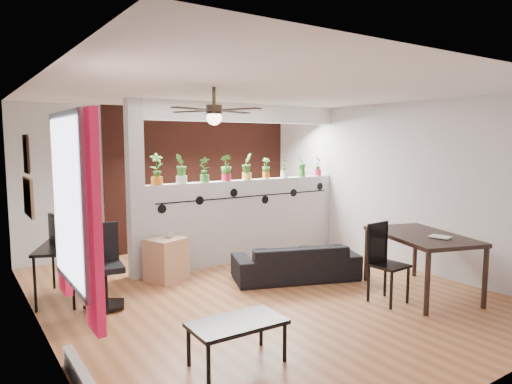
{
  "coord_description": "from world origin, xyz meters",
  "views": [
    {
      "loc": [
        -3.32,
        -4.87,
        2.0
      ],
      "look_at": [
        0.38,
        0.6,
        1.26
      ],
      "focal_mm": 32.0,
      "sensor_mm": 36.0,
      "label": 1
    }
  ],
  "objects_px": {
    "ceiling_fan": "(214,113)",
    "computer_desk": "(61,250)",
    "potted_plant_2": "(204,169)",
    "potted_plant_4": "(247,166)",
    "office_chair": "(104,272)",
    "cup": "(169,235)",
    "coffee_table": "(237,326)",
    "folding_chair": "(383,255)",
    "potted_plant_7": "(302,165)",
    "cube_shelf": "(166,259)",
    "potted_plant_0": "(157,168)",
    "potted_plant_3": "(226,167)",
    "potted_plant_6": "(284,166)",
    "potted_plant_1": "(181,168)",
    "sofa": "(296,262)",
    "dining_table": "(421,240)",
    "potted_plant_5": "(266,168)",
    "potted_plant_8": "(318,165)"
  },
  "relations": [
    {
      "from": "ceiling_fan",
      "to": "sofa",
      "type": "height_order",
      "value": "ceiling_fan"
    },
    {
      "from": "potted_plant_0",
      "to": "cup",
      "type": "bearing_deg",
      "value": -85.48
    },
    {
      "from": "ceiling_fan",
      "to": "office_chair",
      "type": "relative_size",
      "value": 1.2
    },
    {
      "from": "potted_plant_0",
      "to": "potted_plant_7",
      "type": "height_order",
      "value": "potted_plant_0"
    },
    {
      "from": "potted_plant_5",
      "to": "coffee_table",
      "type": "relative_size",
      "value": 0.41
    },
    {
      "from": "potted_plant_2",
      "to": "folding_chair",
      "type": "relative_size",
      "value": 0.41
    },
    {
      "from": "potted_plant_6",
      "to": "dining_table",
      "type": "distance_m",
      "value": 2.89
    },
    {
      "from": "sofa",
      "to": "cube_shelf",
      "type": "relative_size",
      "value": 2.79
    },
    {
      "from": "potted_plant_7",
      "to": "cube_shelf",
      "type": "relative_size",
      "value": 0.64
    },
    {
      "from": "potted_plant_6",
      "to": "computer_desk",
      "type": "relative_size",
      "value": 0.35
    },
    {
      "from": "potted_plant_0",
      "to": "potted_plant_5",
      "type": "xyz_separation_m",
      "value": [
        1.97,
        0.0,
        -0.06
      ]
    },
    {
      "from": "potted_plant_1",
      "to": "coffee_table",
      "type": "relative_size",
      "value": 0.53
    },
    {
      "from": "potted_plant_2",
      "to": "coffee_table",
      "type": "bearing_deg",
      "value": -112.84
    },
    {
      "from": "potted_plant_3",
      "to": "potted_plant_6",
      "type": "relative_size",
      "value": 1.13
    },
    {
      "from": "ceiling_fan",
      "to": "coffee_table",
      "type": "height_order",
      "value": "ceiling_fan"
    },
    {
      "from": "potted_plant_2",
      "to": "potted_plant_4",
      "type": "height_order",
      "value": "potted_plant_4"
    },
    {
      "from": "potted_plant_6",
      "to": "cube_shelf",
      "type": "height_order",
      "value": "potted_plant_6"
    },
    {
      "from": "computer_desk",
      "to": "dining_table",
      "type": "xyz_separation_m",
      "value": [
        3.93,
        -2.42,
        0.08
      ]
    },
    {
      "from": "ceiling_fan",
      "to": "computer_desk",
      "type": "xyz_separation_m",
      "value": [
        -1.41,
        1.46,
        -1.69
      ]
    },
    {
      "from": "potted_plant_5",
      "to": "potted_plant_7",
      "type": "xyz_separation_m",
      "value": [
        0.79,
        0.0,
        0.02
      ]
    },
    {
      "from": "potted_plant_0",
      "to": "coffee_table",
      "type": "height_order",
      "value": "potted_plant_0"
    },
    {
      "from": "potted_plant_2",
      "to": "dining_table",
      "type": "relative_size",
      "value": 0.24
    },
    {
      "from": "cup",
      "to": "folding_chair",
      "type": "relative_size",
      "value": 0.11
    },
    {
      "from": "sofa",
      "to": "cup",
      "type": "height_order",
      "value": "cup"
    },
    {
      "from": "cube_shelf",
      "to": "office_chair",
      "type": "xyz_separation_m",
      "value": [
        -1.05,
        -0.6,
        0.13
      ]
    },
    {
      "from": "potted_plant_0",
      "to": "office_chair",
      "type": "xyz_separation_m",
      "value": [
        -1.07,
        -0.94,
        -1.16
      ]
    },
    {
      "from": "potted_plant_8",
      "to": "sofa",
      "type": "height_order",
      "value": "potted_plant_8"
    },
    {
      "from": "potted_plant_7",
      "to": "office_chair",
      "type": "distance_m",
      "value": 4.11
    },
    {
      "from": "potted_plant_1",
      "to": "potted_plant_6",
      "type": "height_order",
      "value": "potted_plant_1"
    },
    {
      "from": "cube_shelf",
      "to": "office_chair",
      "type": "height_order",
      "value": "office_chair"
    },
    {
      "from": "potted_plant_3",
      "to": "potted_plant_7",
      "type": "height_order",
      "value": "potted_plant_3"
    },
    {
      "from": "cube_shelf",
      "to": "coffee_table",
      "type": "bearing_deg",
      "value": -121.1
    },
    {
      "from": "potted_plant_1",
      "to": "potted_plant_5",
      "type": "distance_m",
      "value": 1.58
    },
    {
      "from": "cup",
      "to": "coffee_table",
      "type": "height_order",
      "value": "cup"
    },
    {
      "from": "potted_plant_7",
      "to": "office_chair",
      "type": "relative_size",
      "value": 0.39
    },
    {
      "from": "cup",
      "to": "coffee_table",
      "type": "relative_size",
      "value": 0.13
    },
    {
      "from": "potted_plant_6",
      "to": "cup",
      "type": "xyz_separation_m",
      "value": [
        -2.34,
        -0.34,
        -0.89
      ]
    },
    {
      "from": "potted_plant_3",
      "to": "coffee_table",
      "type": "bearing_deg",
      "value": -118.87
    },
    {
      "from": "ceiling_fan",
      "to": "cube_shelf",
      "type": "height_order",
      "value": "ceiling_fan"
    },
    {
      "from": "potted_plant_0",
      "to": "potted_plant_3",
      "type": "bearing_deg",
      "value": 0.0
    },
    {
      "from": "potted_plant_0",
      "to": "office_chair",
      "type": "distance_m",
      "value": 1.84
    },
    {
      "from": "dining_table",
      "to": "potted_plant_0",
      "type": "bearing_deg",
      "value": 132.27
    },
    {
      "from": "potted_plant_0",
      "to": "potted_plant_2",
      "type": "xyz_separation_m",
      "value": [
        0.79,
        0.0,
        -0.03
      ]
    },
    {
      "from": "potted_plant_0",
      "to": "computer_desk",
      "type": "relative_size",
      "value": 0.44
    },
    {
      "from": "potted_plant_0",
      "to": "potted_plant_3",
      "type": "xyz_separation_m",
      "value": [
        1.19,
        0.0,
        -0.02
      ]
    },
    {
      "from": "ceiling_fan",
      "to": "office_chair",
      "type": "xyz_separation_m",
      "value": [
        -1.05,
        0.86,
        -1.88
      ]
    },
    {
      "from": "computer_desk",
      "to": "office_chair",
      "type": "relative_size",
      "value": 1.08
    },
    {
      "from": "dining_table",
      "to": "coffee_table",
      "type": "bearing_deg",
      "value": -174.7
    },
    {
      "from": "computer_desk",
      "to": "potted_plant_8",
      "type": "bearing_deg",
      "value": 4.24
    },
    {
      "from": "ceiling_fan",
      "to": "folding_chair",
      "type": "bearing_deg",
      "value": -24.45
    }
  ]
}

